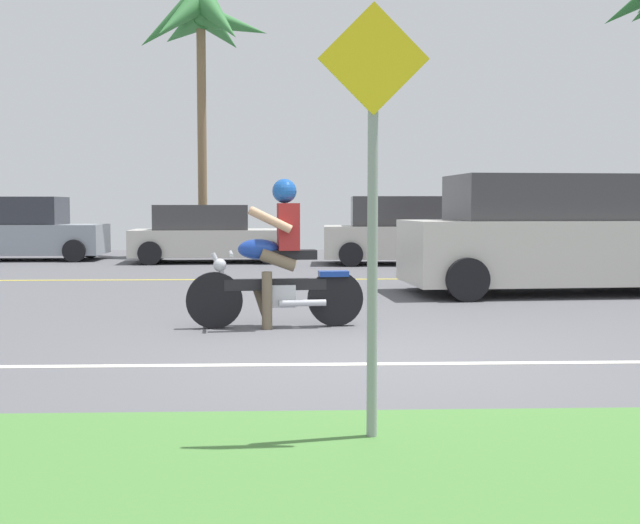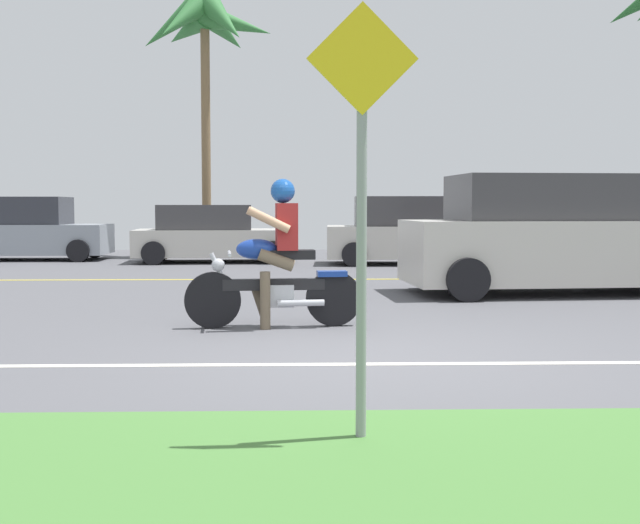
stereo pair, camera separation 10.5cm
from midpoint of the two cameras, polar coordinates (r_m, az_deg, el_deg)
ground at (r=10.39m, az=1.40°, el=-3.74°), size 56.00×30.00×0.04m
lane_line_near at (r=7.03m, az=3.14°, el=-7.29°), size 50.40×0.12×0.01m
lane_line_far at (r=15.03m, az=0.30°, el=-1.24°), size 50.40×0.12×0.01m
motorcyclist at (r=9.07m, az=-3.43°, el=-0.20°), size 2.02×0.66×1.69m
suv_nearby at (r=13.14m, az=16.21°, el=1.81°), size 4.90×2.39×1.87m
parked_car_0 at (r=21.74m, az=-20.47°, el=2.10°), size 3.82×1.86×1.62m
parked_car_1 at (r=19.85m, az=-8.12°, el=1.91°), size 3.98×2.17×1.41m
parked_car_2 at (r=19.13m, az=6.47°, el=2.10°), size 4.45×2.09×1.61m
palm_tree_1 at (r=22.61m, az=-8.68°, el=16.00°), size 3.73×3.53×7.15m
street_sign at (r=4.50m, az=3.14°, el=5.89°), size 0.62×0.06×2.51m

